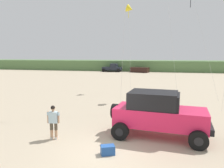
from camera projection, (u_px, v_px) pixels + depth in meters
The scene contains 8 objects.
ground_plane at pixel (106, 151), 9.14m from camera, with size 220.00×220.00×0.00m, color tan.
dune_ridge at pixel (134, 65), 57.50m from camera, with size 90.00×9.99×2.61m, color #567A47.
jeep at pixel (159, 113), 10.64m from camera, with size 4.95×2.77×2.26m.
person_watching at pixel (53, 120), 10.33m from camera, with size 0.62×0.35×1.67m.
cooler_box at pixel (108, 150), 8.81m from camera, with size 0.56×0.36×0.38m, color #23519E.
distant_pickup at pixel (112, 68), 52.40m from camera, with size 4.66×2.50×1.98m.
distant_sedan at pixel (140, 70), 50.20m from camera, with size 4.20×1.70×1.20m, color black.
kite_red_delta at pixel (130, 9), 23.81m from camera, with size 1.21×4.50×9.68m.
Camera 1 is at (2.20, -8.39, 4.05)m, focal length 34.51 mm.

